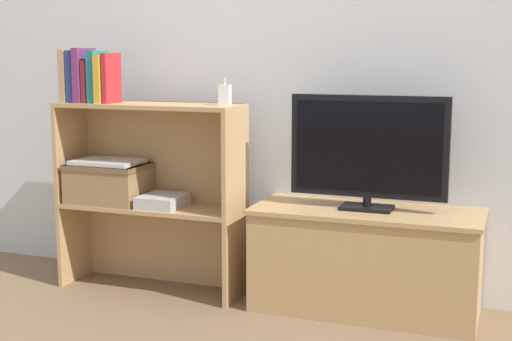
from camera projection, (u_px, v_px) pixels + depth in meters
The scene contains 17 objects.
ground_plane at pixel (245, 311), 3.13m from camera, with size 16.00×16.00×0.00m, color brown.
wall_back at pixel (277, 36), 3.34m from camera, with size 10.00×0.05×2.40m.
tv_stand at pixel (366, 260), 3.11m from camera, with size 0.98×0.42×0.46m.
tv at pixel (368, 149), 3.03m from camera, with size 0.68×0.14×0.49m.
bookshelf_lower_tier at pixel (158, 232), 3.45m from camera, with size 0.88×0.29×0.41m.
bookshelf_upper_tier at pixel (156, 141), 3.38m from camera, with size 0.88×0.29×0.48m.
book_tan at pixel (70, 76), 3.38m from camera, with size 0.03×0.15×0.25m.
book_navy at pixel (77, 76), 3.37m from camera, with size 0.03×0.15×0.24m.
book_plum at pixel (84, 75), 3.35m from camera, with size 0.03×0.16×0.25m.
book_maroon at pixel (91, 82), 3.35m from camera, with size 0.03×0.14×0.20m.
book_teal at pixel (98, 77), 3.33m from camera, with size 0.04×0.14×0.24m.
book_mustard at pixel (105, 79), 3.32m from camera, with size 0.03×0.16×0.22m.
book_crimson at pixel (112, 78), 3.30m from camera, with size 0.02×0.14×0.23m.
baby_monitor at pixel (225, 95), 3.16m from camera, with size 0.05×0.03×0.12m.
storage_basket_left at pixel (108, 181), 3.42m from camera, with size 0.37×0.25×0.19m.
laptop at pixel (108, 162), 3.41m from camera, with size 0.31×0.22×0.02m.
magazine_stack at pixel (163, 201), 3.33m from camera, with size 0.19×0.22×0.06m.
Camera 1 is at (1.08, -2.79, 1.12)m, focal length 50.00 mm.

